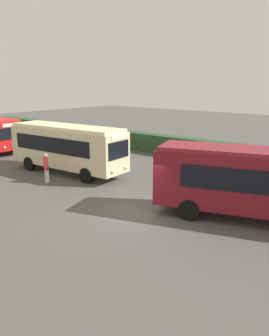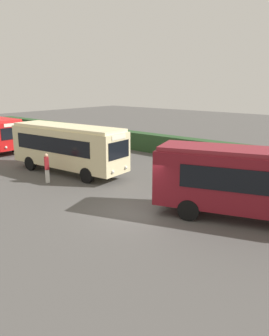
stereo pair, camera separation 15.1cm
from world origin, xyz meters
name	(u,v)px [view 1 (the left image)]	position (x,y,z in m)	size (l,w,h in m)	color
ground_plane	(139,213)	(0.00, 0.00, 0.00)	(110.50, 110.50, 0.00)	#514F4C
bus_cream	(67,146)	(-8.51, 2.57, 1.90)	(9.20, 3.14, 3.31)	beige
bus_maroon	(258,181)	(4.64, 2.66, 1.90)	(9.36, 5.12, 3.31)	maroon
person_left	(46,167)	(-7.66, 0.17, 1.00)	(0.49, 0.43, 1.87)	silver
hedge_row	(242,156)	(0.00, 12.20, 0.81)	(67.25, 1.17, 1.63)	#294B27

